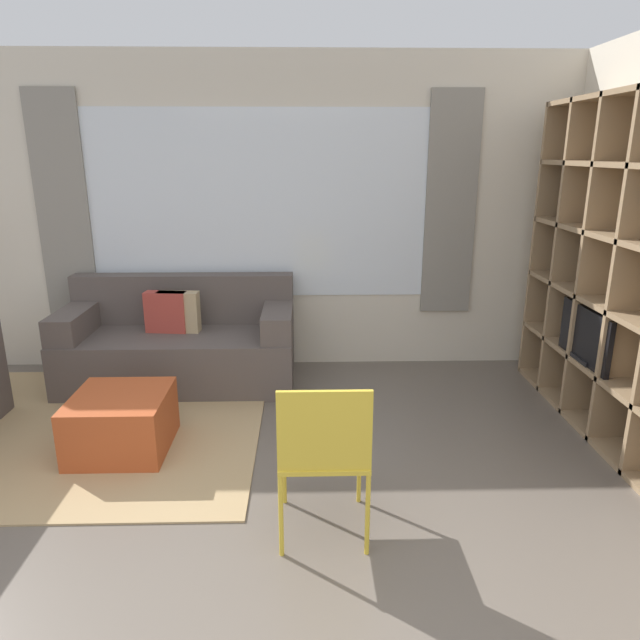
# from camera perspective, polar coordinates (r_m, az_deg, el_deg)

# --- Properties ---
(wall_back) EXTENTS (6.65, 0.11, 2.70)m
(wall_back) POSITION_cam_1_polar(r_m,az_deg,el_deg) (5.09, -6.13, 10.32)
(wall_back) COLOR beige
(wall_back) RESTS_ON ground_plane
(area_rug) EXTENTS (2.65, 2.18, 0.01)m
(area_rug) POSITION_cam_1_polar(r_m,az_deg,el_deg) (4.47, -23.48, -9.96)
(area_rug) COLOR tan
(area_rug) RESTS_ON ground_plane
(shelving_unit) EXTENTS (0.41, 2.17, 2.27)m
(shelving_unit) POSITION_cam_1_polar(r_m,az_deg,el_deg) (4.31, 28.47, 4.20)
(shelving_unit) COLOR #232328
(shelving_unit) RESTS_ON ground_plane
(couch_main) EXTENTS (1.90, 0.83, 0.88)m
(couch_main) POSITION_cam_1_polar(r_m,az_deg,el_deg) (4.96, -13.80, -2.39)
(couch_main) COLOR #564C47
(couch_main) RESTS_ON ground_plane
(ottoman) EXTENTS (0.60, 0.63, 0.39)m
(ottoman) POSITION_cam_1_polar(r_m,az_deg,el_deg) (4.00, -19.21, -9.68)
(ottoman) COLOR #B74C23
(ottoman) RESTS_ON ground_plane
(folding_chair) EXTENTS (0.44, 0.46, 0.86)m
(folding_chair) POSITION_cam_1_polar(r_m,az_deg,el_deg) (2.84, 0.36, -12.53)
(folding_chair) COLOR gold
(folding_chair) RESTS_ON ground_plane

